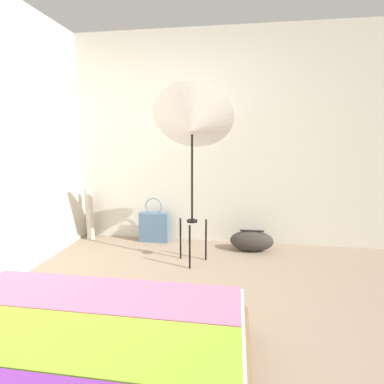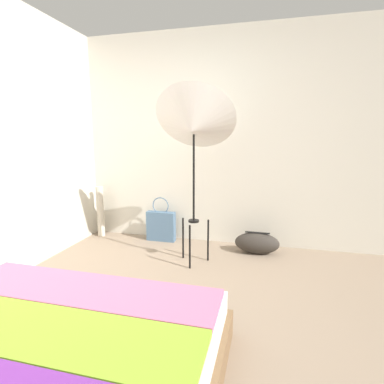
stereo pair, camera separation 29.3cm
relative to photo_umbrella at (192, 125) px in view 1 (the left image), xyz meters
The scene contains 7 objects.
ground_plane 1.98m from the photo_umbrella, 100.78° to the right, with size 14.00×14.00×0.00m, color gray.
wall_back 0.79m from the photo_umbrella, 108.82° to the left, with size 8.00×0.05×2.60m.
wall_side_left 1.65m from the photo_umbrella, 168.75° to the right, with size 0.05×8.00×2.60m.
photo_umbrella is the anchor object (origin of this frame).
tote_bag 1.49m from the photo_umbrella, 135.52° to the left, with size 0.37×0.10×0.58m.
duffel_bag 1.54m from the photo_umbrella, 33.42° to the left, with size 0.51×0.24×0.25m.
paper_roll 1.90m from the photo_umbrella, 159.08° to the left, with size 0.09×0.09×0.69m.
Camera 1 is at (0.70, -1.70, 1.33)m, focal length 28.00 mm.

